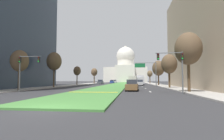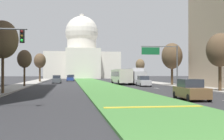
{
  "view_description": "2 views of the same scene",
  "coord_description": "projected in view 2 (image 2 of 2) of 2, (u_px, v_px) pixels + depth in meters",
  "views": [
    {
      "loc": [
        4.98,
        -9.14,
        1.73
      ],
      "look_at": [
        -0.07,
        33.5,
        4.16
      ],
      "focal_mm": 27.7,
      "sensor_mm": 36.0,
      "label": 1
    },
    {
      "loc": [
        -5.22,
        -5.42,
        2.29
      ],
      "look_at": [
        0.92,
        36.81,
        2.69
      ],
      "focal_mm": 47.26,
      "sensor_mm": 36.0,
      "label": 2
    }
  ],
  "objects": [
    {
      "name": "street_tree_right_distant",
      "position": [
        140.0,
        65.0,
        74.31
      ],
      "size": [
        2.27,
        2.27,
        5.8
      ],
      "color": "#4C3823",
      "rests_on": "ground_plane"
    },
    {
      "name": "sidewalk_left",
      "position": [
        21.0,
        85.0,
        51.29
      ],
      "size": [
        4.0,
        107.21,
        0.15
      ],
      "primitive_type": "cube",
      "color": "#9E9991",
      "rests_on": "ground_plane"
    },
    {
      "name": "sedan_far_horizon",
      "position": [
        70.0,
        78.0,
        79.64
      ],
      "size": [
        1.96,
        4.25,
        1.66
      ],
      "color": "navy",
      "rests_on": "ground_plane"
    },
    {
      "name": "sedan_lead_stopped",
      "position": [
        191.0,
        90.0,
        24.82
      ],
      "size": [
        2.13,
        4.69,
        1.76
      ],
      "color": "brown",
      "rests_on": "ground_plane"
    },
    {
      "name": "grass_median",
      "position": [
        95.0,
        84.0,
        59.14
      ],
      "size": [
        6.96,
        107.21,
        0.14
      ],
      "primitive_type": "cube",
      "color": "#427A38",
      "rests_on": "ground_plane"
    },
    {
      "name": "box_truck_delivery",
      "position": [
        137.0,
        76.0,
        56.39
      ],
      "size": [
        2.4,
        6.4,
        3.2
      ],
      "color": "#BCBCC1",
      "rests_on": "ground_plane"
    },
    {
      "name": "sidewalk_right",
      "position": [
        170.0,
        85.0,
        55.19
      ],
      "size": [
        4.0,
        107.21,
        0.15
      ],
      "primitive_type": "cube",
      "color": "#9E9991",
      "rests_on": "ground_plane"
    },
    {
      "name": "sedan_midblock",
      "position": [
        143.0,
        81.0,
        49.96
      ],
      "size": [
        2.08,
        4.76,
        1.75
      ],
      "color": "#BCBCC1",
      "rests_on": "ground_plane"
    },
    {
      "name": "sedan_very_far",
      "position": [
        71.0,
        78.0,
        88.72
      ],
      "size": [
        2.05,
        4.43,
        1.72
      ],
      "color": "#BCBCC1",
      "rests_on": "ground_plane"
    },
    {
      "name": "city_bus",
      "position": [
        121.0,
        75.0,
        58.1
      ],
      "size": [
        2.62,
        11.0,
        2.95
      ],
      "color": "beige",
      "rests_on": "ground_plane"
    },
    {
      "name": "street_tree_left_distant",
      "position": [
        40.0,
        61.0,
        71.52
      ],
      "size": [
        2.87,
        2.87,
        7.02
      ],
      "color": "#4C3823",
      "rests_on": "ground_plane"
    },
    {
      "name": "street_tree_right_far",
      "position": [
        172.0,
        56.0,
        52.35
      ],
      "size": [
        3.69,
        3.69,
        7.58
      ],
      "color": "#4C3823",
      "rests_on": "ground_plane"
    },
    {
      "name": "sedan_distant",
      "position": [
        57.0,
        79.0,
        64.17
      ],
      "size": [
        1.9,
        4.58,
        1.75
      ],
      "color": "#4C5156",
      "rests_on": "ground_plane"
    },
    {
      "name": "street_tree_left_mid",
      "position": [
        3.0,
        40.0,
        31.12
      ],
      "size": [
        3.23,
        3.23,
        7.82
      ],
      "color": "#4C3823",
      "rests_on": "ground_plane"
    },
    {
      "name": "median_curb_nose",
      "position": [
        154.0,
        107.0,
        18.36
      ],
      "size": [
        6.27,
        0.5,
        0.04
      ],
      "primitive_type": "cube",
      "color": "gold",
      "rests_on": "grass_median"
    },
    {
      "name": "capitol_building",
      "position": [
        82.0,
        55.0,
        123.36
      ],
      "size": [
        30.12,
        24.26,
        26.98
      ],
      "color": "silver",
      "rests_on": "ground_plane"
    },
    {
      "name": "street_tree_left_far",
      "position": [
        24.0,
        59.0,
        47.52
      ],
      "size": [
        2.33,
        2.33,
        5.99
      ],
      "color": "#4C3823",
      "rests_on": "ground_plane"
    },
    {
      "name": "street_tree_right_mid",
      "position": [
        220.0,
        50.0,
        34.98
      ],
      "size": [
        3.21,
        3.21,
        7.0
      ],
      "color": "#4C3823",
      "rests_on": "ground_plane"
    },
    {
      "name": "ground_plane",
      "position": [
        93.0,
        83.0,
        65.03
      ],
      "size": [
        262.08,
        262.08,
        0.0
      ],
      "primitive_type": "plane",
      "color": "#2B2B2D"
    },
    {
      "name": "lane_dashes_right",
      "position": [
        159.0,
        89.0,
        42.17
      ],
      "size": [
        0.16,
        38.3,
        0.01
      ],
      "color": "silver",
      "rests_on": "ground_plane"
    },
    {
      "name": "overhead_guide_sign",
      "position": [
        164.0,
        57.0,
        45.01
      ],
      "size": [
        5.75,
        0.2,
        6.5
      ],
      "color": "#515456",
      "rests_on": "ground_plane"
    }
  ]
}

